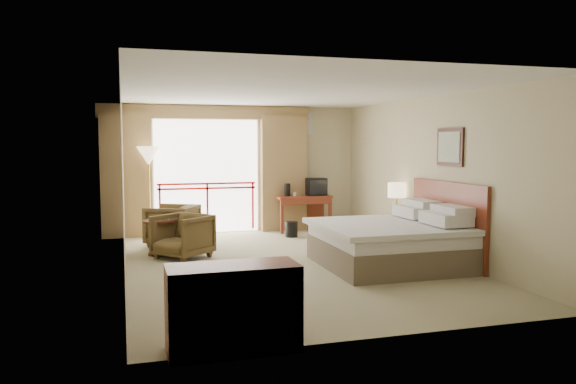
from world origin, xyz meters
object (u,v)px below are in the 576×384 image
object	(u,v)px
wastebasket	(291,229)
dresser	(233,308)
side_table	(159,231)
armchair_far	(173,246)
nightstand	(397,231)
bed	(392,242)
floor_lamp	(149,159)
table_lamp	(397,191)
armchair_near	(183,258)
desk	(302,203)
tv	(316,187)

from	to	relation	value
wastebasket	dresser	distance (m)	6.31
side_table	armchair_far	bearing A→B (deg)	71.08
nightstand	bed	bearing A→B (deg)	-117.93
side_table	dresser	bearing A→B (deg)	-85.36
bed	floor_lamp	xyz separation A→B (m)	(-3.51, 3.69, 1.21)
bed	table_lamp	xyz separation A→B (m)	(0.85, 1.52, 0.66)
floor_lamp	dresser	size ratio (longest dim) A/B	1.53
armchair_far	armchair_near	distance (m)	1.19
bed	desk	distance (m)	3.77
bed	desk	xyz separation A→B (m)	(-0.27, 3.76, 0.22)
table_lamp	tv	xyz separation A→B (m)	(-0.82, 2.18, -0.07)
bed	nightstand	size ratio (longest dim) A/B	3.65
bed	nightstand	bearing A→B (deg)	60.14
dresser	floor_lamp	bearing A→B (deg)	93.73
tv	nightstand	bearing A→B (deg)	-56.20
tv	bed	bearing A→B (deg)	-76.83
side_table	bed	bearing A→B (deg)	-28.89
side_table	floor_lamp	world-z (taller)	floor_lamp
desk	side_table	size ratio (longest dim) A/B	1.97
nightstand	tv	distance (m)	2.46
dresser	side_table	bearing A→B (deg)	94.33
side_table	table_lamp	bearing A→B (deg)	-4.95
table_lamp	dresser	size ratio (longest dim) A/B	0.48
nightstand	armchair_near	bearing A→B (deg)	-178.97
tv	wastebasket	distance (m)	1.29
armchair_far	table_lamp	bearing A→B (deg)	101.48
tv	dresser	distance (m)	7.25
nightstand	floor_lamp	size ratio (longest dim) A/B	0.32
tv	armchair_near	world-z (taller)	tv
bed	armchair_far	size ratio (longest dim) A/B	2.51
table_lamp	armchair_near	distance (m)	4.05
nightstand	table_lamp	distance (m)	0.74
nightstand	floor_lamp	bearing A→B (deg)	154.95
bed	dresser	world-z (taller)	bed
table_lamp	tv	distance (m)	2.33
nightstand	wastebasket	size ratio (longest dim) A/B	1.84
tv	desk	bearing A→B (deg)	-177.32
floor_lamp	dresser	distance (m)	6.65
desk	dresser	bearing A→B (deg)	-116.47
desk	wastebasket	bearing A→B (deg)	-125.84
armchair_near	dresser	distance (m)	4.39
desk	table_lamp	bearing A→B (deg)	-67.02
dresser	nightstand	bearing A→B (deg)	47.62
armchair_near	dresser	world-z (taller)	dresser
nightstand	table_lamp	size ratio (longest dim) A/B	1.01
armchair_far	dresser	xyz separation A→B (m)	(0.10, -5.56, 0.40)
desk	floor_lamp	xyz separation A→B (m)	(-3.24, -0.07, 0.99)
wastebasket	armchair_far	size ratio (longest dim) A/B	0.37
nightstand	armchair_near	distance (m)	3.93
armchair_far	tv	bearing A→B (deg)	135.29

